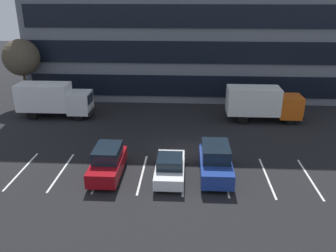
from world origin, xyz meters
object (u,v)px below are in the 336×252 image
Objects in this scene: box_truck_orange at (262,102)px; bare_tree at (21,58)px; suv_navy at (215,161)px; sedan_white at (170,167)px; box_truck_white at (53,98)px; suv_maroon at (108,162)px.

bare_tree reaches higher than box_truck_orange.
bare_tree is (-24.23, 3.47, 3.31)m from box_truck_orange.
bare_tree is (-19.11, 14.33, 4.09)m from suv_navy.
suv_navy is at bearing -36.86° from bare_tree.
box_truck_orange reaches higher than suv_navy.
suv_navy is (-5.12, -10.86, -0.79)m from box_truck_orange.
bare_tree is at bearing 171.84° from box_truck_orange.
bare_tree is at bearing 137.47° from sedan_white.
suv_maroon is at bearing -55.55° from box_truck_white.
box_truck_orange is at bearing 54.29° from sedan_white.
sedan_white is 4.16m from suv_maroon.
suv_maroon is 0.64× the size of bare_tree.
box_truck_orange reaches higher than suv_maroon.
box_truck_white is 1.01× the size of bare_tree.
suv_navy is 24.23m from bare_tree.
suv_navy is at bearing 8.45° from sedan_white.
box_truck_white is at bearing 136.35° from sedan_white.
suv_maroon is at bearing -177.05° from suv_navy.
box_truck_orange is 16.66m from suv_maroon.
suv_navy is at bearing -115.26° from box_truck_orange.
suv_navy is at bearing -36.18° from box_truck_white.
box_truck_white is 13.68m from suv_maroon.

